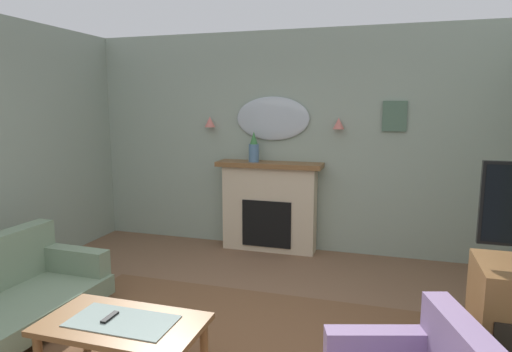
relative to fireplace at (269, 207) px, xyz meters
name	(u,v)px	position (x,y,z in m)	size (l,w,h in m)	color
wall_back	(293,142)	(0.25, 0.22, 0.84)	(6.43, 0.10, 2.81)	#93A393
fireplace	(269,207)	(0.00, 0.00, 0.00)	(1.36, 0.36, 1.16)	beige
mantel_vase_left	(254,149)	(-0.20, -0.03, 0.76)	(0.13, 0.13, 0.39)	#4C7093
wall_mirror	(273,118)	(0.00, 0.14, 1.14)	(0.96, 0.06, 0.56)	#B2BCC6
wall_sconce_left	(210,122)	(-0.85, 0.09, 1.09)	(0.14, 0.14, 0.14)	#D17066
wall_sconce_right	(339,123)	(0.85, 0.09, 1.09)	(0.14, 0.14, 0.14)	#D17066
framed_picture	(395,116)	(1.50, 0.15, 1.18)	(0.28, 0.03, 0.36)	#4C6B56
coffee_table	(123,329)	(-0.22, -2.99, -0.19)	(1.10, 0.60, 0.45)	brown
tv_remote	(110,318)	(-0.32, -2.98, -0.12)	(0.04, 0.16, 0.02)	black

